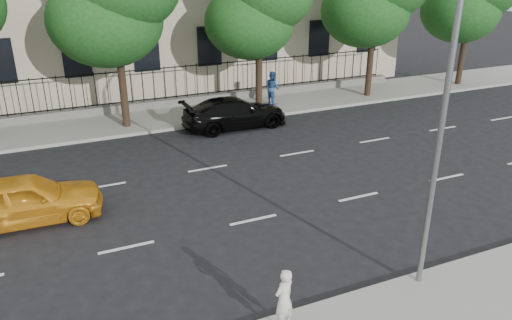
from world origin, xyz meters
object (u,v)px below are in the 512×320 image
Objects in this scene: black_sedan at (235,113)px; woman_near at (284,299)px; street_light at (430,83)px; yellow_taxi at (25,199)px.

woman_near reaches higher than black_sedan.
street_light is 1.57× the size of black_sedan.
yellow_taxi reaches higher than black_sedan.
yellow_taxi is at bearing -78.14° from woman_near.
street_light is at bearing 167.42° from woman_near.
black_sedan is (9.38, 5.98, -0.04)m from yellow_taxi.
street_light reaches higher than woman_near.
yellow_taxi is at bearing 121.70° from black_sedan.
woman_near is (5.11, -7.68, 0.10)m from yellow_taxi.
yellow_taxi is 9.23m from woman_near.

